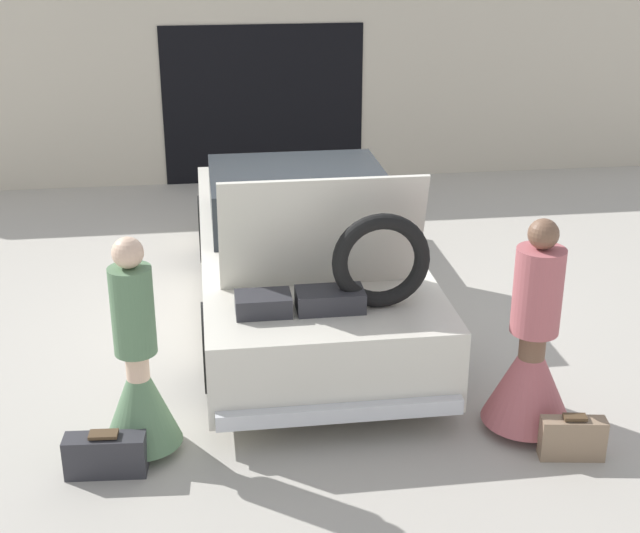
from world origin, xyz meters
The scene contains 7 objects.
ground_plane centered at (0.00, 0.00, 0.00)m, with size 40.00×40.00×0.00m, color #ADA89E.
garage_wall_back centered at (0.00, 4.58, 1.39)m, with size 12.00×0.14×2.80m.
car centered at (0.00, 0.01, 0.60)m, with size 1.94×4.82×1.79m.
person_left centered at (-1.42, -2.26, 0.59)m, with size 0.57×0.57×1.65m.
person_right centered at (1.42, -2.35, 0.59)m, with size 0.67×0.67×1.67m.
suitcase_beside_left_person centered at (-1.67, -2.52, 0.15)m, with size 0.57×0.22×0.33m.
suitcase_beside_right_person centered at (1.61, -2.77, 0.16)m, with size 0.48×0.21×0.34m.
Camera 1 is at (-0.91, -7.89, 3.66)m, focal length 50.00 mm.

